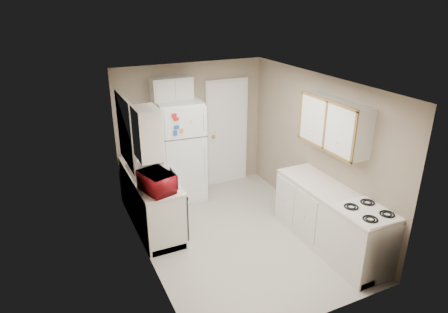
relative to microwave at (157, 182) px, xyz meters
name	(u,v)px	position (x,y,z in m)	size (l,w,h in m)	color
floor	(238,235)	(1.15, -0.28, -1.05)	(3.80, 3.80, 0.00)	beige
ceiling	(240,83)	(1.15, -0.28, 1.35)	(3.80, 3.80, 0.00)	white
wall_left	(144,183)	(-0.25, -0.28, 0.15)	(3.80, 3.80, 0.00)	gray
wall_right	(317,150)	(2.55, -0.28, 0.15)	(3.80, 3.80, 0.00)	gray
wall_back	(192,128)	(1.15, 1.62, 0.15)	(2.80, 2.80, 0.00)	gray
wall_front	(321,230)	(1.15, -2.18, 0.15)	(2.80, 2.80, 0.00)	gray
left_counter	(151,199)	(0.05, 0.62, -0.60)	(0.60, 1.80, 0.90)	silver
dishwasher	(181,210)	(0.34, 0.02, -0.56)	(0.03, 0.58, 0.72)	black
sink	(147,173)	(0.05, 0.77, -0.19)	(0.54, 0.74, 0.16)	gray
microwave	(157,182)	(0.00, 0.00, 0.00)	(0.29, 0.52, 0.35)	maroon
soap_bottle	(136,156)	(0.00, 1.21, -0.05)	(0.08, 0.09, 0.19)	beige
window_blinds	(126,131)	(-0.21, 0.77, 0.55)	(0.10, 0.98, 1.08)	silver
upper_cabinet_left	(147,133)	(-0.10, -0.06, 0.75)	(0.30, 0.45, 0.70)	silver
refrigerator	(180,151)	(0.80, 1.33, -0.13)	(0.75, 0.73, 1.83)	white
cabinet_over_fridge	(171,89)	(0.75, 1.47, 0.95)	(0.70, 0.30, 0.40)	silver
interior_door	(227,133)	(1.85, 1.58, -0.03)	(0.86, 0.06, 2.08)	white
right_counter	(330,219)	(2.25, -1.08, -0.60)	(0.60, 2.00, 0.90)	silver
stove	(364,243)	(2.30, -1.72, -0.62)	(0.57, 0.70, 0.85)	white
upper_cabinet_right	(334,124)	(2.40, -0.78, 0.75)	(0.30, 1.20, 0.70)	silver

